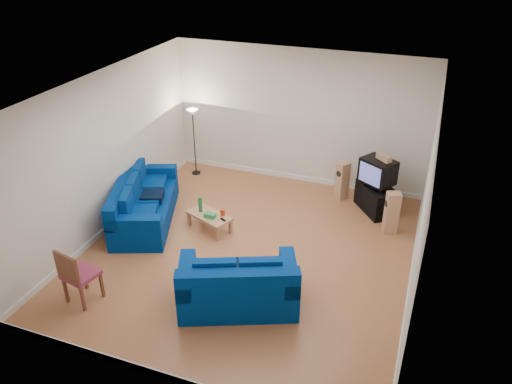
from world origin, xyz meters
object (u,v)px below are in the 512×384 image
(sofa_three_seat, at_px, (142,205))
(television, at_px, (378,171))
(tv_stand, at_px, (376,198))
(sofa_loveseat, at_px, (238,288))
(coffee_table, at_px, (209,217))

(sofa_three_seat, xyz_separation_m, television, (4.52, 2.06, 0.61))
(tv_stand, bearing_deg, sofa_three_seat, -102.51)
(tv_stand, relative_size, television, 1.16)
(sofa_three_seat, relative_size, sofa_loveseat, 1.22)
(sofa_three_seat, xyz_separation_m, sofa_loveseat, (2.90, -1.80, 0.01))
(tv_stand, bearing_deg, television, -88.35)
(sofa_three_seat, distance_m, coffee_table, 1.48)
(coffee_table, relative_size, tv_stand, 1.07)
(coffee_table, relative_size, television, 1.24)
(coffee_table, bearing_deg, sofa_loveseat, -54.03)
(sofa_three_seat, distance_m, tv_stand, 5.02)
(sofa_loveseat, distance_m, television, 4.23)
(coffee_table, distance_m, television, 3.66)
(sofa_loveseat, bearing_deg, coffee_table, 103.44)
(sofa_three_seat, height_order, coffee_table, sofa_three_seat)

